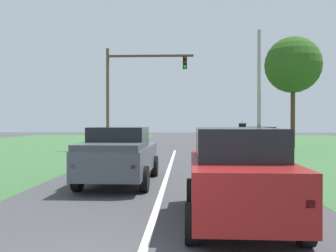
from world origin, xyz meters
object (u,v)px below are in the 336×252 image
traffic_light (129,84)px  utility_pole_right (259,90)px  oak_tree_right (293,65)px  crossing_suv_far (255,137)px  red_suv_near (237,173)px  pickup_truck_lead (120,155)px  keep_moving_sign (242,132)px

traffic_light → utility_pole_right: utility_pole_right is taller
oak_tree_right → crossing_suv_far: size_ratio=2.05×
red_suv_near → pickup_truck_lead: 5.89m
red_suv_near → oak_tree_right: 24.85m
crossing_suv_far → utility_pole_right: (0.23, -0.50, 3.68)m
pickup_truck_lead → red_suv_near: bearing=-55.4°
keep_moving_sign → crossing_suv_far: (1.25, 1.79, -0.49)m
traffic_light → keep_moving_sign: traffic_light is taller
traffic_light → oak_tree_right: bearing=11.9°
pickup_truck_lead → crossing_suv_far: size_ratio=1.21×
red_suv_near → crossing_suv_far: size_ratio=1.01×
traffic_light → crossing_suv_far: size_ratio=1.74×
traffic_light → pickup_truck_lead: bearing=-82.7°
oak_tree_right → crossing_suv_far: (-3.38, -1.49, -5.88)m
oak_tree_right → crossing_suv_far: oak_tree_right is taller
traffic_light → keep_moving_sign: 9.23m
keep_moving_sign → utility_pole_right: (1.48, 1.30, 3.20)m
red_suv_near → utility_pole_right: size_ratio=0.49×
red_suv_near → crossing_suv_far: red_suv_near is taller
keep_moving_sign → utility_pole_right: bearing=41.2°
pickup_truck_lead → keep_moving_sign: 16.12m
pickup_truck_lead → traffic_light: 15.92m
red_suv_near → crossing_suv_far: (4.43, 21.38, -0.11)m
pickup_truck_lead → utility_pole_right: utility_pole_right is taller
red_suv_near → oak_tree_right: bearing=71.1°
red_suv_near → keep_moving_sign: 19.85m
keep_moving_sign → crossing_suv_far: 2.24m
traffic_light → utility_pole_right: bearing=4.4°
utility_pole_right → red_suv_near: bearing=-102.6°
crossing_suv_far → red_suv_near: bearing=-101.7°
red_suv_near → pickup_truck_lead: (-3.34, 4.85, -0.05)m
pickup_truck_lead → traffic_light: (-1.94, 15.26, 4.07)m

